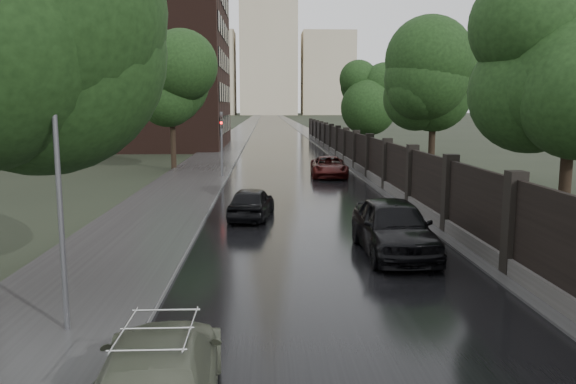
{
  "coord_description": "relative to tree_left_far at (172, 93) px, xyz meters",
  "views": [
    {
      "loc": [
        -1.66,
        -8.67,
        4.28
      ],
      "look_at": [
        -0.94,
        9.63,
        1.5
      ],
      "focal_mm": 35.0,
      "sensor_mm": 36.0,
      "label": 1
    }
  ],
  "objects": [
    {
      "name": "ground",
      "position": [
        8.0,
        -30.0,
        -5.24
      ],
      "size": [
        800.0,
        800.0,
        0.0
      ],
      "primitive_type": "plane",
      "color": "black",
      "rests_on": "ground"
    },
    {
      "name": "road",
      "position": [
        8.0,
        160.0,
        -5.23
      ],
      "size": [
        8.0,
        420.0,
        0.02
      ],
      "primitive_type": "cube",
      "color": "black",
      "rests_on": "ground"
    },
    {
      "name": "sidewalk_left",
      "position": [
        2.0,
        160.0,
        -5.16
      ],
      "size": [
        4.0,
        420.0,
        0.16
      ],
      "primitive_type": "cube",
      "color": "#2D2D2D",
      "rests_on": "ground"
    },
    {
      "name": "verge_right",
      "position": [
        13.5,
        160.0,
        -5.2
      ],
      "size": [
        3.0,
        420.0,
        0.08
      ],
      "primitive_type": "cube",
      "color": "#2D2D2D",
      "rests_on": "ground"
    },
    {
      "name": "fence_right",
      "position": [
        12.6,
        2.01,
        -4.23
      ],
      "size": [
        0.45,
        75.72,
        2.7
      ],
      "color": "#383533",
      "rests_on": "ground"
    },
    {
      "name": "tree_left_far",
      "position": [
        0.0,
        0.0,
        0.0
      ],
      "size": [
        4.25,
        4.25,
        7.39
      ],
      "color": "black",
      "rests_on": "ground"
    },
    {
      "name": "tree_right_a",
      "position": [
        15.5,
        -22.0,
        -0.29
      ],
      "size": [
        4.08,
        4.08,
        7.01
      ],
      "color": "black",
      "rests_on": "ground"
    },
    {
      "name": "tree_right_b",
      "position": [
        15.5,
        -8.0,
        -0.29
      ],
      "size": [
        4.08,
        4.08,
        7.01
      ],
      "color": "black",
      "rests_on": "ground"
    },
    {
      "name": "tree_right_c",
      "position": [
        15.5,
        10.0,
        -0.29
      ],
      "size": [
        4.08,
        4.08,
        7.01
      ],
      "color": "black",
      "rests_on": "ground"
    },
    {
      "name": "lamp_post",
      "position": [
        2.6,
        -28.5,
        -2.57
      ],
      "size": [
        0.25,
        0.12,
        5.11
      ],
      "color": "#59595E",
      "rests_on": "ground"
    },
    {
      "name": "traffic_light",
      "position": [
        3.7,
        -5.01,
        -2.84
      ],
      "size": [
        0.16,
        0.32,
        4.0
      ],
      "color": "#59595E",
      "rests_on": "ground"
    },
    {
      "name": "brick_building",
      "position": [
        -10.0,
        22.0,
        4.76
      ],
      "size": [
        24.0,
        18.0,
        20.0
      ],
      "primitive_type": "cube",
      "color": "black",
      "rests_on": "ground"
    },
    {
      "name": "stalinist_tower",
      "position": [
        8.0,
        270.0,
        33.14
      ],
      "size": [
        92.0,
        30.0,
        159.0
      ],
      "color": "tan",
      "rests_on": "ground"
    },
    {
      "name": "volga_sedan",
      "position": [
        4.85,
        -31.32,
        -4.62
      ],
      "size": [
        2.09,
        4.41,
        1.24
      ],
      "primitive_type": "imported",
      "rotation": [
        0.0,
        0.0,
        3.23
      ],
      "color": "#525745",
      "rests_on": "ground"
    },
    {
      "name": "hatchback_left",
      "position": [
        5.77,
        -17.35,
        -4.61
      ],
      "size": [
        1.95,
        3.86,
        1.26
      ],
      "primitive_type": "imported",
      "rotation": [
        0.0,
        0.0,
        3.01
      ],
      "color": "black",
      "rests_on": "ground"
    },
    {
      "name": "car_right_near",
      "position": [
        10.04,
        -22.81,
        -4.42
      ],
      "size": [
        2.0,
        4.86,
        1.65
      ],
      "primitive_type": "imported",
      "rotation": [
        0.0,
        0.0,
        0.01
      ],
      "color": "black",
      "rests_on": "ground"
    },
    {
      "name": "car_right_far",
      "position": [
        10.21,
        -4.41,
        -4.6
      ],
      "size": [
        2.29,
        4.68,
        1.28
      ],
      "primitive_type": "imported",
      "rotation": [
        0.0,
        0.0,
        -0.04
      ],
      "color": "#340C0B",
      "rests_on": "ground"
    }
  ]
}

